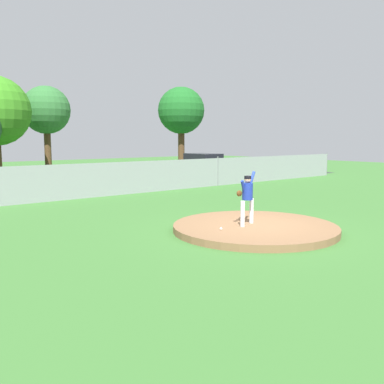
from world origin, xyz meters
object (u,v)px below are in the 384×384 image
(baseball, at_px, (221,229))
(parked_car_charcoal, at_px, (203,167))
(pitcher_youth, at_px, (247,195))
(traffic_cone_orange, at_px, (115,177))

(baseball, bearing_deg, parked_car_charcoal, 50.93)
(pitcher_youth, height_order, baseball, pitcher_youth)
(pitcher_youth, xyz_separation_m, traffic_cone_orange, (4.58, 16.59, -0.87))
(baseball, xyz_separation_m, parked_car_charcoal, (11.36, 13.99, 0.61))
(pitcher_youth, height_order, traffic_cone_orange, pitcher_youth)
(parked_car_charcoal, xyz_separation_m, traffic_cone_orange, (-5.68, 2.63, -0.59))
(baseball, height_order, parked_car_charcoal, parked_car_charcoal)
(traffic_cone_orange, bearing_deg, parked_car_charcoal, -24.88)
(pitcher_youth, height_order, parked_car_charcoal, pitcher_youth)
(baseball, xyz_separation_m, traffic_cone_orange, (5.68, 16.63, 0.02))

